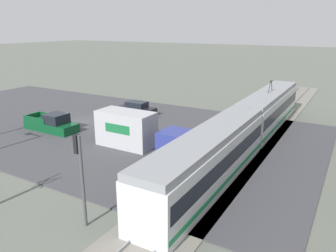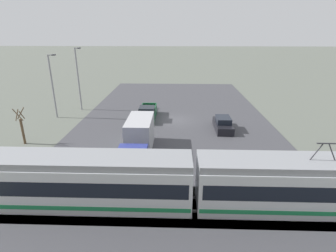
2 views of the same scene
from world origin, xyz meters
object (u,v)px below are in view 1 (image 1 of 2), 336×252
at_px(pickup_truck, 52,124).
at_px(traffic_light_pole, 80,168).
at_px(box_truck, 137,132).
at_px(sedan_car_0, 137,109).
at_px(light_rail_tram, 246,128).

relative_size(pickup_truck, traffic_light_pole, 1.15).
xyz_separation_m(box_truck, traffic_light_pole, (10.50, 4.06, 1.75)).
relative_size(sedan_car_0, traffic_light_pole, 0.90).
xyz_separation_m(box_truck, sedan_car_0, (-8.91, -6.41, -0.76)).
bearing_deg(light_rail_tram, traffic_light_pole, -13.58).
relative_size(light_rail_tram, box_truck, 3.62).
bearing_deg(box_truck, light_rail_tram, 121.32).
relative_size(box_truck, traffic_light_pole, 1.71).
bearing_deg(sedan_car_0, pickup_truck, -21.86).
bearing_deg(sedan_car_0, light_rail_tram, 73.42).
bearing_deg(light_rail_tram, sedan_car_0, -106.58).
bearing_deg(pickup_truck, sedan_car_0, 158.14).
height_order(light_rail_tram, sedan_car_0, light_rail_tram).
distance_m(box_truck, traffic_light_pole, 11.39).
distance_m(light_rail_tram, sedan_car_0, 14.79).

